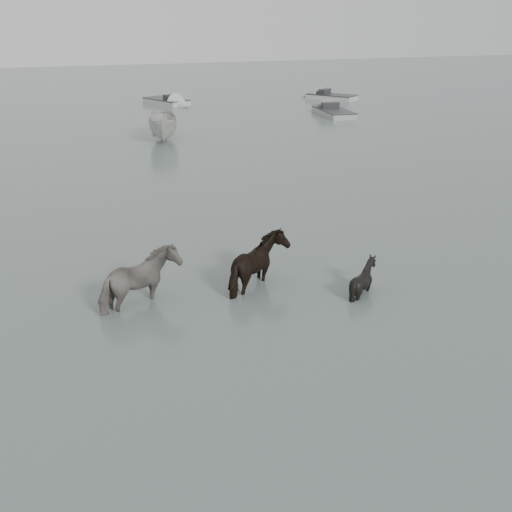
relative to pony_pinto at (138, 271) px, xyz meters
name	(u,v)px	position (x,y,z in m)	size (l,w,h in m)	color
ground	(225,317)	(1.72, -1.24, -0.85)	(140.00, 140.00, 0.00)	#4D5B55
pony_pinto	(138,271)	(0.00, 0.00, 0.00)	(0.91, 2.01, 1.69)	black
pony_dark	(260,255)	(3.01, 0.10, 0.00)	(1.68, 1.44, 1.70)	black
pony_black	(364,269)	(5.28, -1.01, -0.24)	(0.97, 1.09, 1.21)	black
boat_small	(163,125)	(4.35, 19.84, -0.08)	(1.50, 3.99, 1.54)	#B7B7B2
skiff_port	(334,110)	(16.31, 24.42, -0.47)	(5.71, 1.60, 0.75)	gray
skiff_mid	(166,99)	(7.05, 33.06, -0.47)	(5.16, 1.60, 0.75)	#AAADAA
skiff_star	(332,94)	(19.47, 31.58, -0.47)	(5.14, 1.60, 0.75)	#B2B2AD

